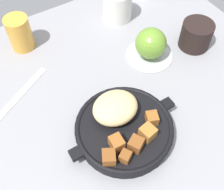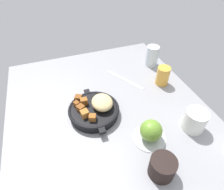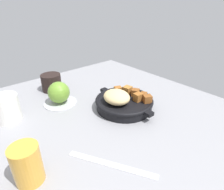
{
  "view_description": "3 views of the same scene",
  "coord_description": "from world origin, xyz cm",
  "px_view_note": "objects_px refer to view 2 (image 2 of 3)",
  "views": [
    {
      "loc": [
        -16.74,
        -29.97,
        55.17
      ],
      "look_at": [
        2.37,
        1.27,
        4.24
      ],
      "focal_mm": 45.44,
      "sensor_mm": 36.0,
      "label": 1
    },
    {
      "loc": [
        52.48,
        -17.09,
        59.05
      ],
      "look_at": [
        -1.55,
        2.25,
        6.28
      ],
      "focal_mm": 30.11,
      "sensor_mm": 36.0,
      "label": 2
    },
    {
      "loc": [
        -41.49,
        35.87,
        36.02
      ],
      "look_at": [
        1.02,
        -0.95,
        6.96
      ],
      "focal_mm": 30.35,
      "sensor_mm": 36.0,
      "label": 3
    }
  ],
  "objects_px": {
    "butter_knife": "(125,80)",
    "water_glass_tall": "(152,56)",
    "cast_iron_skillet": "(95,109)",
    "ceramic_mug_white": "(195,120)",
    "coffee_mug_dark": "(162,167)",
    "juice_glass_amber": "(163,76)",
    "red_apple": "(151,131)"
  },
  "relations": [
    {
      "from": "cast_iron_skillet",
      "to": "juice_glass_amber",
      "type": "bearing_deg",
      "value": 103.15
    },
    {
      "from": "cast_iron_skillet",
      "to": "butter_knife",
      "type": "bearing_deg",
      "value": 129.91
    },
    {
      "from": "cast_iron_skillet",
      "to": "coffee_mug_dark",
      "type": "bearing_deg",
      "value": 22.28
    },
    {
      "from": "cast_iron_skillet",
      "to": "water_glass_tall",
      "type": "bearing_deg",
      "value": 122.52
    },
    {
      "from": "butter_knife",
      "to": "water_glass_tall",
      "type": "bearing_deg",
      "value": 83.69
    },
    {
      "from": "cast_iron_skillet",
      "to": "ceramic_mug_white",
      "type": "distance_m",
      "value": 0.39
    },
    {
      "from": "butter_knife",
      "to": "water_glass_tall",
      "type": "height_order",
      "value": "water_glass_tall"
    },
    {
      "from": "red_apple",
      "to": "ceramic_mug_white",
      "type": "bearing_deg",
      "value": 86.17
    },
    {
      "from": "red_apple",
      "to": "water_glass_tall",
      "type": "distance_m",
      "value": 0.5
    },
    {
      "from": "butter_knife",
      "to": "cast_iron_skillet",
      "type": "bearing_deg",
      "value": -79.54
    },
    {
      "from": "ceramic_mug_white",
      "to": "coffee_mug_dark",
      "type": "height_order",
      "value": "ceramic_mug_white"
    },
    {
      "from": "water_glass_tall",
      "to": "coffee_mug_dark",
      "type": "relative_size",
      "value": 1.33
    },
    {
      "from": "butter_knife",
      "to": "juice_glass_amber",
      "type": "height_order",
      "value": "juice_glass_amber"
    },
    {
      "from": "coffee_mug_dark",
      "to": "ceramic_mug_white",
      "type": "bearing_deg",
      "value": 119.16
    },
    {
      "from": "water_glass_tall",
      "to": "red_apple",
      "type": "bearing_deg",
      "value": -28.92
    },
    {
      "from": "butter_knife",
      "to": "coffee_mug_dark",
      "type": "height_order",
      "value": "coffee_mug_dark"
    },
    {
      "from": "butter_knife",
      "to": "coffee_mug_dark",
      "type": "distance_m",
      "value": 0.49
    },
    {
      "from": "cast_iron_skillet",
      "to": "red_apple",
      "type": "height_order",
      "value": "red_apple"
    },
    {
      "from": "coffee_mug_dark",
      "to": "juice_glass_amber",
      "type": "bearing_deg",
      "value": 149.03
    },
    {
      "from": "cast_iron_skillet",
      "to": "coffee_mug_dark",
      "type": "xyz_separation_m",
      "value": [
        0.31,
        0.13,
        0.01
      ]
    },
    {
      "from": "red_apple",
      "to": "coffee_mug_dark",
      "type": "xyz_separation_m",
      "value": [
        0.13,
        -0.03,
        -0.01
      ]
    },
    {
      "from": "ceramic_mug_white",
      "to": "water_glass_tall",
      "type": "distance_m",
      "value": 0.46
    },
    {
      "from": "ceramic_mug_white",
      "to": "juice_glass_amber",
      "type": "height_order",
      "value": "juice_glass_amber"
    },
    {
      "from": "cast_iron_skillet",
      "to": "ceramic_mug_white",
      "type": "height_order",
      "value": "ceramic_mug_white"
    },
    {
      "from": "cast_iron_skillet",
      "to": "water_glass_tall",
      "type": "distance_m",
      "value": 0.47
    },
    {
      "from": "ceramic_mug_white",
      "to": "coffee_mug_dark",
      "type": "xyz_separation_m",
      "value": [
        0.12,
        -0.21,
        -0.01
      ]
    },
    {
      "from": "cast_iron_skillet",
      "to": "ceramic_mug_white",
      "type": "relative_size",
      "value": 2.91
    },
    {
      "from": "juice_glass_amber",
      "to": "water_glass_tall",
      "type": "xyz_separation_m",
      "value": [
        -0.17,
        0.03,
        0.01
      ]
    },
    {
      "from": "juice_glass_amber",
      "to": "water_glass_tall",
      "type": "relative_size",
      "value": 0.84
    },
    {
      "from": "juice_glass_amber",
      "to": "red_apple",
      "type": "bearing_deg",
      "value": -37.88
    },
    {
      "from": "ceramic_mug_white",
      "to": "coffee_mug_dark",
      "type": "bearing_deg",
      "value": -60.84
    },
    {
      "from": "coffee_mug_dark",
      "to": "red_apple",
      "type": "bearing_deg",
      "value": 167.29
    }
  ]
}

